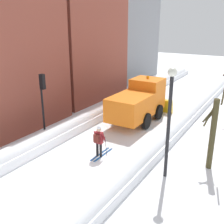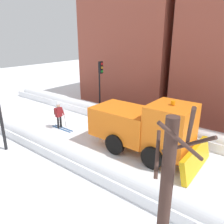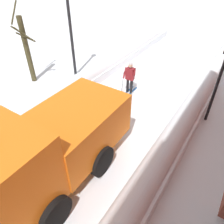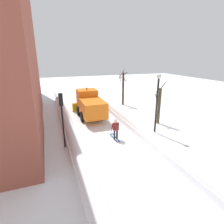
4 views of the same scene
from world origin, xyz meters
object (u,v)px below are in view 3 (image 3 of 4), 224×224
at_px(skier, 130,76).
at_px(bare_tree_near, 27,49).
at_px(street_lamp, 69,19).
at_px(plow_truck, 49,149).

relative_size(skier, bare_tree_near, 0.42).
bearing_deg(bare_tree_near, skier, -160.18).
bearing_deg(bare_tree_near, street_lamp, -130.03).
xyz_separation_m(skier, bare_tree_near, (5.38, 1.94, 0.92)).
bearing_deg(plow_truck, skier, -83.93).
height_order(plow_truck, street_lamp, street_lamp).
bearing_deg(skier, plow_truck, 96.07).
relative_size(plow_truck, bare_tree_near, 1.40).
height_order(skier, bare_tree_near, bare_tree_near).
bearing_deg(plow_truck, bare_tree_near, -35.14).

